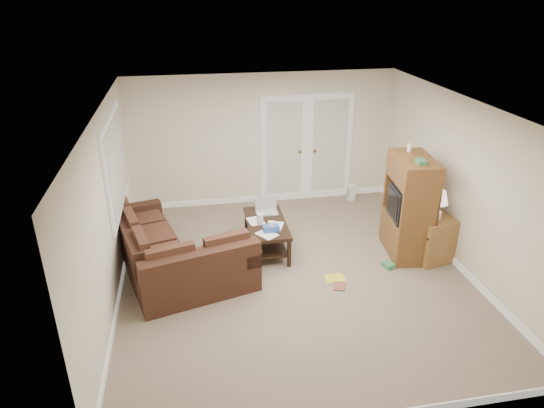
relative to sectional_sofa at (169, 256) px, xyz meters
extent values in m
plane|color=gray|center=(1.81, -0.35, -0.30)|extent=(5.50, 5.50, 0.00)
cube|color=white|center=(1.81, -0.35, 2.20)|extent=(5.00, 5.50, 0.02)
cube|color=silver|center=(-0.69, -0.35, 0.95)|extent=(0.02, 5.50, 2.50)
cube|color=silver|center=(4.31, -0.35, 0.95)|extent=(0.02, 5.50, 2.50)
cube|color=silver|center=(1.81, 2.40, 0.95)|extent=(5.00, 0.02, 2.50)
cube|color=silver|center=(1.81, -3.10, 0.95)|extent=(5.00, 0.02, 2.50)
cube|color=silver|center=(2.21, 2.37, 0.72)|extent=(0.90, 0.04, 2.13)
cube|color=silver|center=(3.11, 2.37, 0.72)|extent=(0.90, 0.04, 2.13)
cube|color=silver|center=(2.21, 2.34, 0.77)|extent=(0.68, 0.02, 1.80)
cube|color=silver|center=(3.11, 2.34, 0.77)|extent=(0.68, 0.02, 1.80)
cube|color=silver|center=(-0.66, 0.65, 1.25)|extent=(0.04, 1.92, 1.42)
cube|color=silver|center=(-0.64, 0.65, 1.25)|extent=(0.02, 1.74, 1.24)
cube|color=#3F2318|center=(-0.29, 0.40, -0.11)|extent=(1.34, 2.23, 0.38)
cube|color=#3F2318|center=(-0.58, 0.32, 0.27)|extent=(0.76, 2.08, 0.39)
cube|color=#3F2318|center=(-0.53, 1.31, 0.18)|extent=(0.85, 0.43, 0.20)
cube|color=#522F21|center=(-0.22, 0.42, 0.13)|extent=(1.05, 2.07, 0.11)
cube|color=#3F2318|center=(0.38, -0.50, -0.11)|extent=(1.79, 1.22, 0.38)
cube|color=#3F2318|center=(0.46, -0.79, 0.27)|extent=(1.64, 0.64, 0.39)
cube|color=#3F2318|center=(1.06, -0.31, 0.18)|extent=(0.43, 0.85, 0.20)
cube|color=#522F21|center=(0.36, -0.43, 0.13)|extent=(1.63, 0.93, 0.11)
cube|color=black|center=(1.06, -0.31, 0.29)|extent=(0.47, 0.78, 0.03)
cube|color=#AE1C12|center=(1.01, -0.12, 0.31)|extent=(0.31, 0.18, 0.02)
cube|color=black|center=(1.54, 0.45, 0.17)|extent=(0.63, 1.23, 0.06)
cube|color=black|center=(1.54, 0.45, -0.14)|extent=(0.54, 1.14, 0.03)
cylinder|color=white|center=(1.42, 0.40, 0.29)|extent=(0.10, 0.10, 0.18)
cylinder|color=#AE1C12|center=(1.42, 0.40, 0.45)|extent=(0.01, 0.01, 0.16)
cube|color=#3356A6|center=(1.55, 0.12, 0.25)|extent=(0.25, 0.14, 0.10)
cube|color=white|center=(1.53, 0.34, 0.20)|extent=(0.41, 0.67, 0.00)
cube|color=brown|center=(3.70, -0.02, 0.00)|extent=(0.67, 1.06, 0.60)
cube|color=brown|center=(3.70, -0.02, 1.09)|extent=(0.67, 1.06, 0.40)
cube|color=black|center=(3.68, -0.01, 0.54)|extent=(0.55, 0.65, 0.50)
cube|color=black|center=(3.44, 0.02, 0.56)|extent=(0.08, 0.52, 0.40)
cube|color=#3A8052|center=(3.67, -0.26, 1.32)|extent=(0.14, 0.19, 0.06)
cylinder|color=white|center=(3.74, 0.28, 1.35)|extent=(0.07, 0.07, 0.12)
cube|color=olive|center=(4.01, -0.29, 0.05)|extent=(0.65, 0.65, 0.71)
cylinder|color=white|center=(4.01, -0.29, 0.46)|extent=(0.17, 0.17, 0.11)
cylinder|color=white|center=(4.01, -0.29, 0.59)|extent=(0.03, 0.03, 0.15)
cone|color=beige|center=(4.01, -0.29, 0.75)|extent=(0.31, 0.31, 0.20)
cube|color=white|center=(3.53, 2.10, -0.14)|extent=(0.15, 0.14, 0.33)
cube|color=yellow|center=(2.38, -0.57, -0.30)|extent=(0.29, 0.23, 0.01)
cube|color=#3A8052|center=(3.27, -0.42, -0.27)|extent=(0.18, 0.21, 0.07)
imported|color=brown|center=(2.30, -0.76, -0.29)|extent=(0.22, 0.26, 0.02)
camera|label=1|loc=(0.39, -6.32, 3.64)|focal=32.00mm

